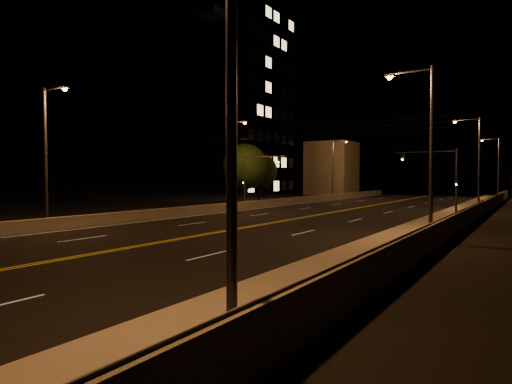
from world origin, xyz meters
The scene contains 21 objects.
road centered at (0.00, 20.00, 0.01)m, with size 18.00×120.00×0.02m, color black.
sidewalk centered at (10.80, 20.00, 0.15)m, with size 3.60×120.00×0.30m, color gray.
curb centered at (8.93, 20.00, 0.07)m, with size 0.14×120.00×0.15m, color gray.
parapet_wall centered at (12.45, 20.00, 0.80)m, with size 0.30×120.00×1.00m, color gray.
jersey_barrier centered at (-9.18, 20.00, 0.43)m, with size 0.45×120.00×0.85m, color gray.
distant_building_left centered at (-16.00, 71.69, 5.00)m, with size 8.00×8.00×10.00m, color slate.
parapet_rail centered at (12.45, 20.00, 1.33)m, with size 0.06×0.06×120.00m, color black.
lane_markings centered at (0.00, 19.93, 0.02)m, with size 17.32×116.00×0.00m.
streetlight_0 centered at (11.52, 2.24, 5.28)m, with size 2.55×0.28×9.14m.
streetlight_1 centered at (11.52, 19.60, 5.28)m, with size 2.55×0.28×9.14m.
streetlight_2 centered at (11.52, 42.05, 5.28)m, with size 2.55×0.28×9.14m.
streetlight_3 centered at (11.52, 67.46, 5.28)m, with size 2.55×0.28×9.14m.
streetlight_4 centered at (-9.92, 11.81, 5.28)m, with size 2.55×0.28×9.14m.
streetlight_5 centered at (-9.92, 31.27, 5.28)m, with size 2.55×0.28×9.14m.
streetlight_6 centered at (-9.92, 58.50, 5.28)m, with size 2.55×0.28×9.14m.
traffic_signal_right centered at (9.96, 33.76, 3.65)m, with size 5.11×0.31×5.72m.
traffic_signal_left centered at (-8.76, 33.76, 3.65)m, with size 5.11×0.31×5.72m.
overhead_wires centered at (0.00, 29.50, 7.40)m, with size 22.00×0.03×0.83m.
building_tower centered at (-30.25, 53.65, 15.33)m, with size 24.00×15.00×31.80m.
tree_0 centered at (-12.79, 38.20, 4.67)m, with size 5.47×5.47×7.41m.
tree_1 centered at (-15.17, 44.94, 4.24)m, with size 4.97×4.97×6.73m.
Camera 1 is at (16.32, -3.88, 3.41)m, focal length 30.00 mm.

